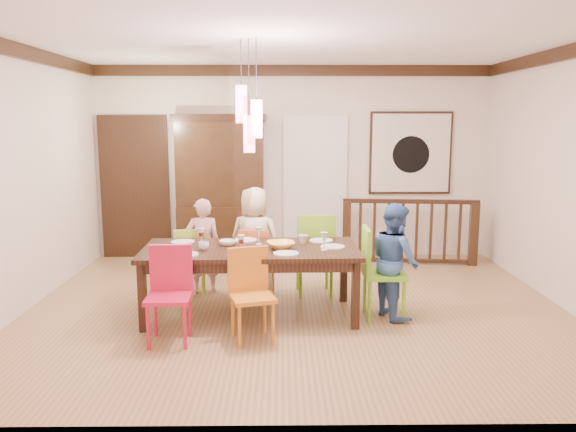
{
  "coord_description": "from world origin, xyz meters",
  "views": [
    {
      "loc": [
        -0.16,
        -6.09,
        2.08
      ],
      "look_at": [
        -0.09,
        0.1,
        1.03
      ],
      "focal_mm": 35.0,
      "sensor_mm": 36.0,
      "label": 1
    }
  ],
  "objects_px": {
    "dining_table": "(251,255)",
    "chair_end_right": "(385,266)",
    "balustrade": "(410,231)",
    "person_far_left": "(203,246)",
    "person_far_mid": "(254,241)",
    "china_hutch": "(221,187)",
    "person_end_right": "(395,260)",
    "chair_far_left": "(190,256)"
  },
  "relations": [
    {
      "from": "dining_table",
      "to": "chair_end_right",
      "type": "xyz_separation_m",
      "value": [
        1.42,
        -0.07,
        -0.11
      ]
    },
    {
      "from": "chair_end_right",
      "to": "balustrade",
      "type": "bearing_deg",
      "value": -18.46
    },
    {
      "from": "balustrade",
      "to": "person_far_left",
      "type": "xyz_separation_m",
      "value": [
        -2.83,
        -1.37,
        0.08
      ]
    },
    {
      "from": "chair_end_right",
      "to": "person_far_mid",
      "type": "bearing_deg",
      "value": 58.74
    },
    {
      "from": "person_far_mid",
      "to": "china_hutch",
      "type": "bearing_deg",
      "value": -56.98
    },
    {
      "from": "balustrade",
      "to": "person_far_mid",
      "type": "bearing_deg",
      "value": -141.87
    },
    {
      "from": "person_far_left",
      "to": "person_end_right",
      "type": "xyz_separation_m",
      "value": [
        2.16,
        -0.87,
        0.03
      ]
    },
    {
      "from": "chair_end_right",
      "to": "china_hutch",
      "type": "height_order",
      "value": "china_hutch"
    },
    {
      "from": "china_hutch",
      "to": "person_far_mid",
      "type": "height_order",
      "value": "china_hutch"
    },
    {
      "from": "person_far_mid",
      "to": "person_end_right",
      "type": "xyz_separation_m",
      "value": [
        1.54,
        -0.84,
        -0.04
      ]
    },
    {
      "from": "chair_end_right",
      "to": "person_far_mid",
      "type": "relative_size",
      "value": 0.75
    },
    {
      "from": "dining_table",
      "to": "person_far_left",
      "type": "distance_m",
      "value": 1.05
    },
    {
      "from": "balustrade",
      "to": "person_far_left",
      "type": "distance_m",
      "value": 3.14
    },
    {
      "from": "chair_far_left",
      "to": "chair_end_right",
      "type": "relative_size",
      "value": 0.85
    },
    {
      "from": "person_far_left",
      "to": "person_end_right",
      "type": "bearing_deg",
      "value": 149.25
    },
    {
      "from": "dining_table",
      "to": "person_end_right",
      "type": "relative_size",
      "value": 1.88
    },
    {
      "from": "chair_end_right",
      "to": "person_far_left",
      "type": "xyz_separation_m",
      "value": [
        -2.05,
        0.91,
        0.02
      ]
    },
    {
      "from": "dining_table",
      "to": "person_far_left",
      "type": "relative_size",
      "value": 1.98
    },
    {
      "from": "chair_end_right",
      "to": "balustrade",
      "type": "relative_size",
      "value": 0.5
    },
    {
      "from": "chair_end_right",
      "to": "china_hutch",
      "type": "xyz_separation_m",
      "value": [
        -2.01,
        2.62,
        0.54
      ]
    },
    {
      "from": "dining_table",
      "to": "person_far_mid",
      "type": "relative_size",
      "value": 1.77
    },
    {
      "from": "dining_table",
      "to": "balustrade",
      "type": "distance_m",
      "value": 3.12
    },
    {
      "from": "person_end_right",
      "to": "balustrade",
      "type": "bearing_deg",
      "value": -34.48
    },
    {
      "from": "person_end_right",
      "to": "dining_table",
      "type": "bearing_deg",
      "value": 70.94
    },
    {
      "from": "china_hutch",
      "to": "person_end_right",
      "type": "bearing_deg",
      "value": -50.59
    },
    {
      "from": "person_end_right",
      "to": "chair_far_left",
      "type": "bearing_deg",
      "value": 53.2
    },
    {
      "from": "china_hutch",
      "to": "balustrade",
      "type": "bearing_deg",
      "value": -7.07
    },
    {
      "from": "chair_far_left",
      "to": "china_hutch",
      "type": "height_order",
      "value": "china_hutch"
    },
    {
      "from": "chair_far_left",
      "to": "balustrade",
      "type": "xyz_separation_m",
      "value": [
        2.98,
        1.44,
        0.02
      ]
    },
    {
      "from": "person_far_mid",
      "to": "person_end_right",
      "type": "height_order",
      "value": "person_far_mid"
    },
    {
      "from": "dining_table",
      "to": "chair_end_right",
      "type": "height_order",
      "value": "chair_end_right"
    },
    {
      "from": "balustrade",
      "to": "person_end_right",
      "type": "relative_size",
      "value": 1.6
    },
    {
      "from": "person_far_left",
      "to": "chair_end_right",
      "type": "bearing_deg",
      "value": 147.2
    },
    {
      "from": "chair_end_right",
      "to": "person_end_right",
      "type": "height_order",
      "value": "person_end_right"
    },
    {
      "from": "china_hutch",
      "to": "person_far_left",
      "type": "distance_m",
      "value": 1.79
    },
    {
      "from": "china_hutch",
      "to": "person_far_left",
      "type": "height_order",
      "value": "china_hutch"
    },
    {
      "from": "chair_far_left",
      "to": "person_far_mid",
      "type": "xyz_separation_m",
      "value": [
        0.78,
        0.05,
        0.18
      ]
    },
    {
      "from": "chair_far_left",
      "to": "person_far_mid",
      "type": "relative_size",
      "value": 0.64
    },
    {
      "from": "balustrade",
      "to": "person_end_right",
      "type": "height_order",
      "value": "person_end_right"
    },
    {
      "from": "person_far_mid",
      "to": "person_end_right",
      "type": "relative_size",
      "value": 1.06
    },
    {
      "from": "chair_far_left",
      "to": "person_end_right",
      "type": "distance_m",
      "value": 2.45
    },
    {
      "from": "balustrade",
      "to": "person_end_right",
      "type": "distance_m",
      "value": 2.34
    }
  ]
}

